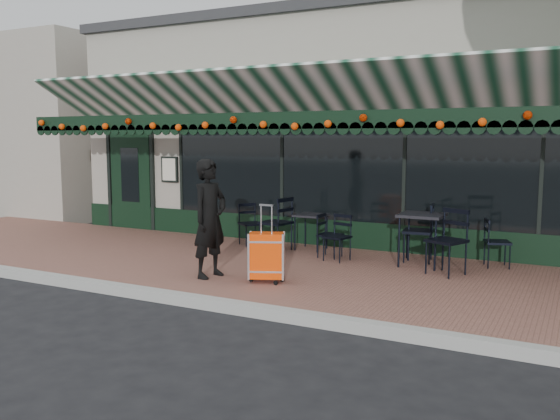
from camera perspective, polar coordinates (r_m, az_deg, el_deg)
The scene contains 16 objects.
ground at distance 7.82m, azimuth -6.66°, elevation -9.27°, with size 80.00×80.00×0.00m, color black.
sidewalk at distance 9.47m, azimuth 0.15°, elevation -5.86°, with size 18.00×4.00×0.15m, color brown.
curb at distance 7.74m, azimuth -7.00°, elevation -8.88°, with size 18.00×0.16×0.15m, color #9E9E99.
restaurant_building at distance 14.66m, azimuth 10.74°, elevation 7.25°, with size 12.00×9.60×4.50m.
neighbor_building_left at distance 22.33m, azimuth -23.28°, elevation 7.02°, with size 12.00×8.00×4.80m, color gray.
woman at distance 8.65m, azimuth -6.77°, elevation -0.82°, with size 0.63×0.41×1.73m, color black.
suitcase at distance 8.37m, azimuth -1.31°, elevation -4.49°, with size 0.55×0.44×1.10m.
cafe_table_a at distance 9.63m, azimuth 13.51°, elevation -0.85°, with size 0.68×0.68×0.84m.
cafe_table_b at distance 10.75m, azimuth 3.01°, elevation -0.75°, with size 0.53×0.53×0.65m.
chair_a_left at distance 9.98m, azimuth 13.16°, elevation -2.07°, with size 0.49×0.49×0.98m, color black, non-canonical shape.
chair_a_right at distance 9.93m, azimuth 20.19°, elevation -2.97°, with size 0.39×0.39×0.78m, color black, non-canonical shape.
chair_a_front at distance 9.14m, azimuth 15.72°, elevation -2.94°, with size 0.50×0.50×1.00m, color black, non-canonical shape.
chair_b_left at distance 10.66m, azimuth -0.41°, elevation -1.29°, with size 0.49×0.49×0.99m, color black, non-canonical shape.
chair_b_right at distance 10.10m, azimuth 4.84°, elevation -2.46°, with size 0.38×0.38×0.75m, color black, non-canonical shape.
chair_b_front at distance 9.84m, azimuth 5.51°, elevation -2.65°, with size 0.39×0.39×0.78m, color black, non-canonical shape.
chair_solo at distance 11.22m, azimuth -2.83°, elevation -1.37°, with size 0.40×0.40×0.80m, color black, non-canonical shape.
Camera 1 is at (4.22, -6.21, 2.19)m, focal length 38.00 mm.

